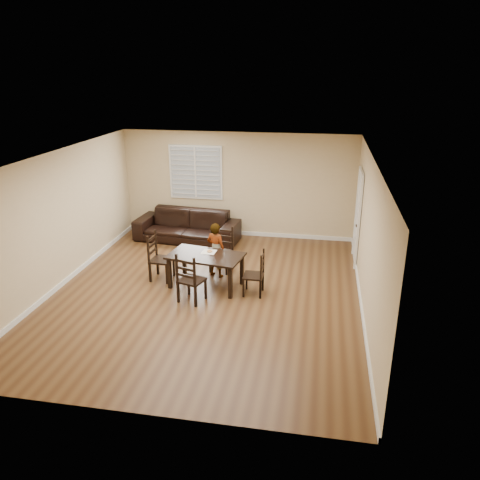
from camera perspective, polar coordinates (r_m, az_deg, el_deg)
name	(u,v)px	position (r m, az deg, el deg)	size (l,w,h in m)	color
ground	(206,293)	(9.36, -4.11, -6.45)	(7.00, 7.00, 0.00)	brown
room	(208,203)	(8.86, -3.90, 4.53)	(6.04, 7.04, 2.72)	#D1BA8D
dining_table	(206,259)	(9.40, -4.20, -2.33)	(1.59, 1.06, 0.69)	black
chair_near	(223,250)	(10.26, -2.05, -1.18)	(0.51, 0.49, 0.99)	black
chair_far	(188,281)	(8.82, -6.35, -5.05)	(0.55, 0.53, 0.99)	black
chair_left	(156,258)	(9.93, -10.20, -2.19)	(0.45, 0.48, 1.02)	black
chair_right	(259,275)	(9.13, 2.32, -4.30)	(0.38, 0.41, 0.90)	black
child	(216,250)	(9.85, -2.95, -1.22)	(0.43, 0.28, 1.19)	gray
napkin	(209,252)	(9.51, -3.81, -1.45)	(0.28, 0.28, 0.00)	beige
donut	(210,251)	(9.49, -3.71, -1.33)	(0.11, 0.11, 0.04)	#D0874A
sofa	(187,226)	(12.05, -6.46, 1.71)	(2.63, 1.03, 0.77)	black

